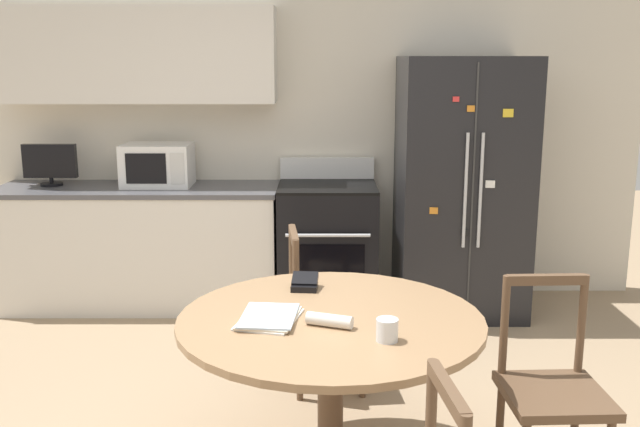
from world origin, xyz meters
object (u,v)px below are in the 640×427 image
Objects in this scene: wallet at (304,283)px; candle_glass at (386,331)px; oven_range at (326,245)px; countertop_tv at (49,163)px; dining_chair_right at (551,391)px; dining_chair_far at (322,312)px; microwave at (157,165)px; refrigerator at (460,187)px.

candle_glass is at bearing -62.30° from wallet.
countertop_tv is at bearing 177.78° from oven_range.
candle_glass is at bearing 15.66° from dining_chair_right.
dining_chair_far is at bearing 81.39° from wallet.
microwave is at bearing -0.21° from countertop_tv.
wallet is at bearing -60.59° from microwave.
dining_chair_far reaches higher than wallet.
refrigerator is at bearing -2.79° from countertop_tv.
microwave is at bearing 176.50° from oven_range.
microwave is 2.99m from candle_glass.
candle_glass is (1.45, -2.61, -0.25)m from microwave.
refrigerator is 2.14m from wallet.
refrigerator is at bearing 136.12° from dining_chair_far.
dining_chair_far is (1.20, -1.41, -0.62)m from microwave.
oven_range is at bearing 94.57° from candle_glass.
dining_chair_far is at bearing -46.95° from dining_chair_right.
countertop_tv is 2.77m from wallet.
dining_chair_right is (0.93, -2.30, -0.03)m from oven_range.
oven_range is at bearing -3.50° from microwave.
microwave is 0.55× the size of dining_chair_right.
dining_chair_right is at bearing -38.65° from countertop_tv.
countertop_tv is (-0.79, 0.00, 0.01)m from microwave.
wallet is at bearing -46.16° from countertop_tv.
candle_glass is at bearing -107.03° from refrigerator.
oven_range is 2.48m from dining_chair_right.
refrigerator reaches higher than countertop_tv.
wallet is (-1.08, -1.84, -0.13)m from refrigerator.
wallet is (1.91, -1.99, -0.28)m from countertop_tv.
oven_range is 12.29× the size of candle_glass.
microwave is 2.29m from wallet.
dining_chair_far is 0.68m from wallet.
oven_range reaches higher than dining_chair_right.
refrigerator is 4.72× the size of countertop_tv.
countertop_tv is at bearing 130.57° from candle_glass.
wallet is at bearing -22.38° from dining_chair_right.
refrigerator is 20.85× the size of candle_glass.
refrigerator is at bearing 72.97° from candle_glass.
oven_range is at bearing 86.23° from wallet.
countertop_tv is 4.42× the size of candle_glass.
refrigerator is 1.06m from oven_range.
microwave reaches higher than countertop_tv.
refrigerator is 1.70× the size of oven_range.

